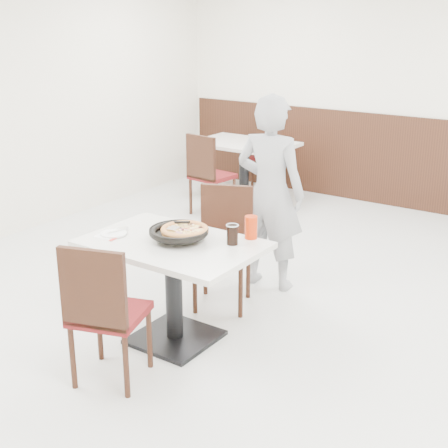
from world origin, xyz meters
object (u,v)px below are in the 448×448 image
Objects in this scene: pizza_pan at (179,235)px; red_cup at (251,227)px; chair_near at (110,310)px; cola_glass at (232,235)px; side_plate at (114,234)px; main_table at (174,292)px; bg_table_left at (244,172)px; pizza at (185,232)px; diner_person at (270,193)px; bg_chair_left_near at (212,174)px; chair_far at (222,250)px; bg_chair_left_far at (269,155)px.

pizza_pan is 2.23× the size of red_cup.
chair_near is 5.94× the size of red_cup.
cola_glass reaches higher than pizza_pan.
main_table is at bearing 16.03° from side_plate.
bg_table_left is (-1.85, 3.03, -0.44)m from cola_glass.
pizza is at bearing 65.78° from chair_near.
red_cup is 0.92m from diner_person.
main_table is at bearing 81.52° from diner_person.
main_table is at bearing -138.09° from red_cup.
diner_person reaches higher than pizza_pan.
main_table is at bearing -52.92° from bg_chair_left_near.
chair_far and bg_chair_left_near have the same top height.
diner_person is (0.08, 1.82, 0.34)m from chair_near.
bg_chair_left_near is 1.29m from bg_chair_left_far.
cola_glass is (0.79, 0.32, 0.06)m from side_plate.
red_cup is 0.10× the size of diner_person.
bg_chair_left_near is 1.00× the size of bg_chair_left_far.
main_table is 1.26× the size of chair_near.
pizza is 2.99m from bg_chair_left_near.
chair_far reaches higher than pizza_pan.
pizza_pan is 0.22× the size of diner_person.
diner_person reaches higher than chair_near.
chair_near is 4.73m from bg_chair_left_far.
cola_glass is at bearing 21.72° from side_plate.
bg_chair_left_near is (-1.48, 1.94, 0.00)m from chair_far.
red_cup is 2.97m from bg_chair_left_near.
cola_glass is 0.08× the size of diner_person.
chair_far is at bearing 146.73° from red_cup.
side_plate is at bearing -160.11° from pizza_pan.
pizza_pan is 3.55m from bg_table_left.
bg_chair_left_far is (-1.52, 3.88, 0.10)m from main_table.
main_table is 0.42m from pizza_pan.
bg_chair_left_far is (-1.50, 4.49, 0.00)m from chair_near.
diner_person is at bearing 89.75° from pizza.
chair_near is at bearing 81.87° from diner_person.
cola_glass reaches higher than bg_table_left.
pizza_pan is 1.90× the size of side_plate.
pizza is 0.52m from side_plate.
cola_glass is at bearing 46.26° from chair_near.
red_cup is 4.03m from bg_chair_left_far.
chair_far is 1.00× the size of bg_chair_left_near.
red_cup is at bearing 40.33° from pizza_pan.
pizza_pan is (0.06, -0.61, 0.32)m from chair_far.
chair_far is 5.07× the size of side_plate.
main_table is at bearing -126.54° from pizza.
main_table is 6.40× the size of side_plate.
chair_far is (-0.02, 1.26, 0.00)m from chair_near.
pizza reaches higher than bg_table_left.
bg_chair_left_near is at bearing 121.15° from pizza_pan.
diner_person is at bearing 88.40° from pizza_pan.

